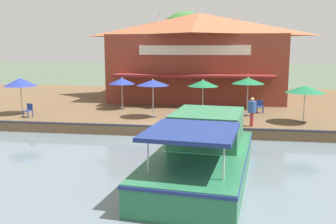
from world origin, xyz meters
name	(u,v)px	position (x,y,z in m)	size (l,w,h in m)	color
ground_plane	(163,138)	(0.00, 0.00, 0.00)	(220.00, 220.00, 0.00)	#4C5B47
quay_deck	(184,104)	(-11.00, 0.00, 0.30)	(22.00, 56.00, 0.60)	brown
quay_edge_fender	(163,126)	(-0.10, 0.00, 0.65)	(0.20, 50.40, 0.10)	#2D2D33
waterfront_restaurant	(198,55)	(-13.37, 0.95, 4.30)	(12.03, 14.43, 7.74)	brown
patio_umbrella_by_entrance	(153,83)	(-2.99, -1.10, 2.76)	(2.00, 2.00, 2.39)	#B7B7B7
patio_umbrella_mid_patio_right	(305,89)	(-2.58, 7.82, 2.55)	(2.24, 2.24, 2.20)	#B7B7B7
patio_umbrella_back_row	(122,81)	(-5.87, -3.88, 2.59)	(1.84, 1.84, 2.25)	#B7B7B7
patio_umbrella_near_quay_edge	(20,82)	(-2.88, -9.82, 2.70)	(2.10, 2.10, 2.41)	#B7B7B7
patio_umbrella_mid_patio_left	(248,81)	(-4.41, 4.72, 2.84)	(2.04, 2.04, 2.48)	#B7B7B7
patio_umbrella_far_corner	(203,83)	(-4.71, 1.87, 2.62)	(1.98, 1.98, 2.27)	#B7B7B7
cafe_chair_under_first_umbrella	(260,106)	(-5.69, 5.62, 1.08)	(0.47, 0.47, 0.85)	navy
cafe_chair_far_corner_seat	(202,116)	(-1.37, 2.03, 1.08)	(0.57, 0.57, 0.85)	navy
cafe_chair_mid_patio	(29,110)	(-1.88, -8.81, 1.08)	(0.54, 0.54, 0.85)	navy
person_near_entrance	(252,108)	(-1.12, 4.78, 1.59)	(0.45, 0.45, 1.60)	#B23338
motorboat_nearest_quay	(205,151)	(5.42, 2.58, 0.91)	(9.50, 4.20, 2.31)	#287047
tree_behind_restaurant	(183,38)	(-18.74, -1.06, 5.92)	(5.28, 5.03, 7.98)	brown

